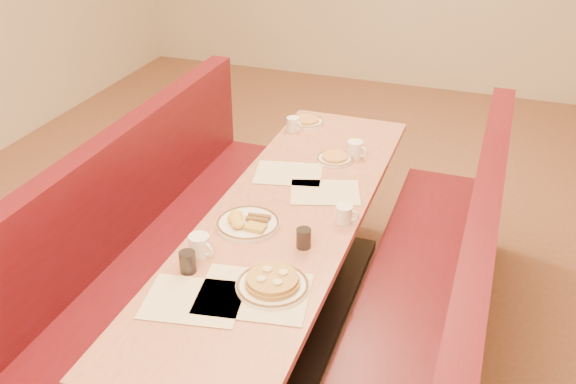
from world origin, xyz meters
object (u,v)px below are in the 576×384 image
(coffee_mug_a, at_px, (345,214))
(diner_table, at_px, (286,277))
(booth_right, at_px, (431,311))
(coffee_mug_d, at_px, (294,124))
(coffee_mug_c, at_px, (356,149))
(coffee_mug_b, at_px, (200,245))
(soda_tumbler_near, at_px, (188,262))
(booth_left, at_px, (158,252))
(eggs_plate, at_px, (247,223))
(pancake_plate, at_px, (272,284))
(soda_tumbler_mid, at_px, (304,238))

(coffee_mug_a, bearing_deg, diner_table, -174.54)
(booth_right, relative_size, coffee_mug_d, 23.20)
(coffee_mug_a, xyz_separation_m, coffee_mug_c, (-0.12, 0.68, 0.00))
(coffee_mug_b, bearing_deg, soda_tumbler_near, -67.20)
(coffee_mug_d, bearing_deg, booth_left, -91.61)
(booth_left, relative_size, coffee_mug_c, 20.87)
(booth_left, xyz_separation_m, soda_tumbler_near, (0.51, -0.56, 0.44))
(eggs_plate, xyz_separation_m, soda_tumbler_near, (-0.09, -0.40, 0.03))
(eggs_plate, relative_size, coffee_mug_d, 2.76)
(coffee_mug_d, bearing_deg, pancake_plate, -49.45)
(booth_left, relative_size, coffee_mug_d, 23.20)
(soda_tumbler_near, distance_m, soda_tumbler_mid, 0.51)
(diner_table, relative_size, eggs_plate, 8.41)
(coffee_mug_a, relative_size, soda_tumbler_mid, 1.21)
(booth_left, bearing_deg, eggs_plate, -14.72)
(booth_right, xyz_separation_m, eggs_plate, (-0.86, -0.16, 0.41))
(diner_table, relative_size, coffee_mug_a, 22.60)
(diner_table, xyz_separation_m, soda_tumbler_near, (-0.23, -0.56, 0.42))
(pancake_plate, distance_m, coffee_mug_b, 0.39)
(booth_left, relative_size, booth_right, 1.00)
(coffee_mug_c, relative_size, coffee_mug_d, 1.11)
(pancake_plate, bearing_deg, booth_left, 147.89)
(diner_table, relative_size, soda_tumbler_mid, 27.42)
(booth_left, bearing_deg, pancake_plate, -32.11)
(diner_table, relative_size, coffee_mug_c, 20.87)
(eggs_plate, height_order, coffee_mug_a, coffee_mug_a)
(eggs_plate, bearing_deg, pancake_plate, -55.02)
(pancake_plate, relative_size, coffee_mug_d, 2.74)
(booth_right, bearing_deg, booth_left, 180.00)
(coffee_mug_b, distance_m, coffee_mug_c, 1.20)
(booth_left, bearing_deg, diner_table, 0.00)
(pancake_plate, height_order, coffee_mug_b, coffee_mug_b)
(coffee_mug_b, distance_m, coffee_mug_d, 1.36)
(coffee_mug_a, distance_m, coffee_mug_c, 0.69)
(diner_table, bearing_deg, soda_tumbler_near, -111.98)
(pancake_plate, xyz_separation_m, eggs_plate, (-0.27, 0.39, -0.01))
(coffee_mug_a, bearing_deg, booth_right, -2.81)
(booth_left, distance_m, pancake_plate, 1.11)
(booth_left, xyz_separation_m, eggs_plate, (0.60, -0.16, 0.41))
(coffee_mug_d, height_order, soda_tumbler_mid, soda_tumbler_mid)
(booth_left, height_order, soda_tumbler_near, booth_left)
(pancake_plate, height_order, coffee_mug_d, coffee_mug_d)
(booth_left, bearing_deg, coffee_mug_b, -41.09)
(diner_table, distance_m, booth_left, 0.73)
(coffee_mug_b, relative_size, coffee_mug_d, 1.15)
(booth_left, relative_size, coffee_mug_b, 20.18)
(booth_right, bearing_deg, coffee_mug_d, 137.57)
(coffee_mug_d, bearing_deg, coffee_mug_a, -33.38)
(soda_tumbler_near, bearing_deg, pancake_plate, 1.80)
(booth_left, xyz_separation_m, pancake_plate, (0.87, -0.55, 0.41))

